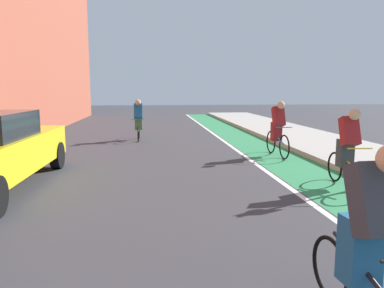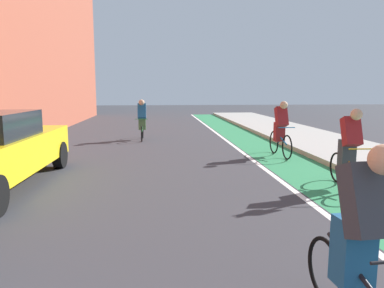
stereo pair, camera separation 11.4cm
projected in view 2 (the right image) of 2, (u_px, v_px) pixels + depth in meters
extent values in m
plane|color=#38383D|center=(157.00, 159.00, 10.49)|extent=(73.99, 73.99, 0.00)
cube|color=#2D8451|center=(261.00, 147.00, 12.78)|extent=(1.60, 33.63, 0.00)
cube|color=white|center=(235.00, 147.00, 12.70)|extent=(0.12, 33.63, 0.00)
cube|color=#A8A59E|center=(328.00, 144.00, 12.99)|extent=(3.17, 33.63, 0.14)
cylinder|color=black|center=(60.00, 155.00, 9.30)|extent=(0.23, 0.66, 0.66)
torus|color=black|center=(324.00, 269.00, 3.44)|extent=(0.08, 0.60, 0.60)
cylinder|color=black|center=(360.00, 275.00, 2.90)|extent=(0.11, 0.96, 0.33)
cylinder|color=black|center=(347.00, 255.00, 3.06)|extent=(0.04, 0.12, 0.55)
cube|color=#1E598C|center=(353.00, 251.00, 2.98)|extent=(0.30, 0.26, 0.56)
cube|color=#333842|center=(367.00, 200.00, 2.78)|extent=(0.35, 0.42, 0.60)
sphere|color=tan|center=(384.00, 160.00, 2.58)|extent=(0.22, 0.22, 0.22)
torus|color=black|center=(362.00, 179.00, 6.84)|extent=(0.06, 0.64, 0.64)
torus|color=black|center=(337.00, 167.00, 7.88)|extent=(0.06, 0.64, 0.64)
cylinder|color=gold|center=(349.00, 162.00, 7.33)|extent=(0.08, 0.96, 0.33)
cylinder|color=gold|center=(345.00, 156.00, 7.50)|extent=(0.04, 0.12, 0.55)
cylinder|color=gold|center=(361.00, 149.00, 6.84)|extent=(0.48, 0.04, 0.02)
cube|color=#333842|center=(347.00, 153.00, 7.41)|extent=(0.29, 0.25, 0.56)
cube|color=maroon|center=(351.00, 131.00, 7.22)|extent=(0.33, 0.41, 0.60)
sphere|color=tan|center=(356.00, 114.00, 7.01)|extent=(0.22, 0.22, 0.22)
torus|color=black|center=(287.00, 147.00, 10.40)|extent=(0.07, 0.70, 0.70)
torus|color=black|center=(274.00, 142.00, 11.43)|extent=(0.07, 0.70, 0.70)
cylinder|color=#1966A5|center=(280.00, 137.00, 10.89)|extent=(0.08, 0.96, 0.33)
cylinder|color=#1966A5|center=(278.00, 134.00, 11.05)|extent=(0.04, 0.12, 0.55)
cylinder|color=#1966A5|center=(287.00, 128.00, 10.40)|extent=(0.48, 0.05, 0.02)
cube|color=maroon|center=(279.00, 132.00, 10.97)|extent=(0.29, 0.25, 0.56)
cube|color=maroon|center=(281.00, 117.00, 10.77)|extent=(0.34, 0.41, 0.60)
sphere|color=tan|center=(284.00, 105.00, 10.57)|extent=(0.22, 0.22, 0.22)
cube|color=tan|center=(280.00, 116.00, 10.89)|extent=(0.27, 0.29, 0.39)
torus|color=black|center=(142.00, 134.00, 13.97)|extent=(0.04, 0.60, 0.60)
torus|color=black|center=(143.00, 131.00, 15.01)|extent=(0.04, 0.60, 0.60)
cylinder|color=#338C3F|center=(142.00, 127.00, 14.46)|extent=(0.05, 0.96, 0.33)
cylinder|color=#338C3F|center=(142.00, 124.00, 14.63)|extent=(0.04, 0.12, 0.55)
cylinder|color=#338C3F|center=(142.00, 119.00, 13.97)|extent=(0.48, 0.03, 0.02)
cube|color=#4C7247|center=(142.00, 123.00, 14.54)|extent=(0.28, 0.24, 0.56)
cube|color=#1E598C|center=(142.00, 111.00, 14.35)|extent=(0.32, 0.40, 0.60)
sphere|color=tan|center=(142.00, 102.00, 14.14)|extent=(0.22, 0.22, 0.22)
cube|color=#4C7247|center=(142.00, 110.00, 14.47)|extent=(0.26, 0.28, 0.39)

